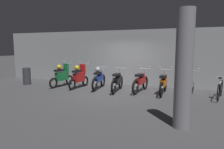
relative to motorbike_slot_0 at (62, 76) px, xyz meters
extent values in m
plane|color=#424244|center=(3.08, -0.28, -0.57)|extent=(80.00, 80.00, 0.00)
cube|color=#9EA0A3|center=(3.08, 1.84, 0.90)|extent=(16.00, 0.30, 2.94)
torus|color=black|center=(0.10, 0.54, -0.30)|extent=(0.18, 0.54, 0.53)
torus|color=black|center=(-0.10, -0.59, -0.30)|extent=(0.18, 0.54, 0.53)
cube|color=#197238|center=(0.00, -0.02, -0.03)|extent=(0.34, 0.76, 0.44)
cube|color=#197238|center=(0.06, 0.32, 0.37)|extent=(0.30, 0.17, 0.48)
cube|color=black|center=(-0.03, -0.18, 0.29)|extent=(0.33, 0.55, 0.10)
cylinder|color=#B7BABF|center=(0.08, 0.45, 0.59)|extent=(0.56, 0.13, 0.04)
sphere|color=#B7BABF|center=(-0.18, 0.50, 0.69)|extent=(0.07, 0.07, 0.07)
sphere|color=#B7BABF|center=(0.34, 0.41, 0.69)|extent=(0.07, 0.07, 0.07)
cylinder|color=#B7BABF|center=(0.09, 0.50, 0.12)|extent=(0.08, 0.16, 0.85)
sphere|color=silver|center=(0.09, 0.50, 0.44)|extent=(0.12, 0.12, 0.12)
cube|color=white|center=(-0.10, -0.57, -0.20)|extent=(0.16, 0.04, 0.10)
sphere|color=gold|center=(-0.03, -0.18, 0.46)|extent=(0.24, 0.24, 0.24)
torus|color=black|center=(1.07, 0.53, -0.30)|extent=(0.13, 0.54, 0.53)
torus|color=black|center=(0.98, -0.61, -0.30)|extent=(0.13, 0.54, 0.53)
cube|color=red|center=(1.02, -0.04, -0.03)|extent=(0.28, 0.75, 0.44)
cube|color=red|center=(1.05, 0.31, 0.37)|extent=(0.29, 0.14, 0.48)
cube|color=black|center=(1.01, -0.20, 0.29)|extent=(0.28, 0.54, 0.10)
cylinder|color=#B7BABF|center=(1.06, 0.44, 0.59)|extent=(0.56, 0.08, 0.04)
sphere|color=#B7BABF|center=(0.80, 0.46, 0.69)|extent=(0.07, 0.07, 0.07)
sphere|color=#B7BABF|center=(1.32, 0.42, 0.69)|extent=(0.07, 0.07, 0.07)
cylinder|color=#B7BABF|center=(1.07, 0.49, 0.12)|extent=(0.07, 0.15, 0.85)
sphere|color=silver|center=(1.07, 0.49, 0.44)|extent=(0.12, 0.12, 0.12)
cube|color=white|center=(0.98, -0.59, -0.20)|extent=(0.16, 0.02, 0.10)
sphere|color=gold|center=(1.01, -0.20, 0.46)|extent=(0.24, 0.24, 0.24)
torus|color=black|center=(1.98, 0.75, -0.24)|extent=(0.16, 0.66, 0.65)
torus|color=black|center=(2.13, -0.54, -0.24)|extent=(0.16, 0.66, 0.65)
cube|color=#1E389E|center=(2.05, 0.11, -0.05)|extent=(0.31, 0.85, 0.28)
ellipsoid|color=#1E389E|center=(2.04, 0.26, 0.17)|extent=(0.31, 0.47, 0.22)
cube|color=black|center=(2.07, -0.07, 0.23)|extent=(0.30, 0.54, 0.10)
cylinder|color=#B7BABF|center=(1.99, 0.65, 0.45)|extent=(0.56, 0.10, 0.04)
cylinder|color=#B7BABF|center=(1.99, 0.70, 0.08)|extent=(0.07, 0.16, 0.65)
sphere|color=silver|center=(1.99, 0.70, 0.30)|extent=(0.12, 0.12, 0.12)
cube|color=white|center=(2.12, -0.51, -0.14)|extent=(0.16, 0.03, 0.10)
sphere|color=#9EA0A8|center=(2.07, -0.07, 0.40)|extent=(0.24, 0.24, 0.24)
torus|color=black|center=(3.03, 0.54, -0.24)|extent=(0.15, 0.66, 0.65)
torus|color=black|center=(3.14, -0.75, -0.24)|extent=(0.15, 0.66, 0.65)
cube|color=black|center=(3.08, -0.11, -0.05)|extent=(0.29, 0.85, 0.28)
ellipsoid|color=black|center=(3.07, 0.05, 0.17)|extent=(0.30, 0.46, 0.22)
cube|color=black|center=(3.10, -0.29, 0.23)|extent=(0.28, 0.54, 0.10)
cylinder|color=#B7BABF|center=(3.03, 0.44, 0.45)|extent=(0.56, 0.08, 0.04)
cylinder|color=#B7BABF|center=(3.03, 0.49, 0.08)|extent=(0.07, 0.16, 0.65)
sphere|color=silver|center=(3.03, 0.49, 0.30)|extent=(0.12, 0.12, 0.12)
cube|color=white|center=(3.14, -0.73, -0.14)|extent=(0.16, 0.03, 0.10)
torus|color=black|center=(4.19, 0.80, -0.24)|extent=(0.17, 0.66, 0.65)
torus|color=black|center=(4.03, -0.49, -0.24)|extent=(0.17, 0.66, 0.65)
cube|color=red|center=(4.11, 0.15, -0.05)|extent=(0.32, 0.85, 0.28)
ellipsoid|color=red|center=(4.13, 0.31, 0.17)|extent=(0.31, 0.47, 0.22)
cube|color=black|center=(4.09, -0.03, 0.23)|extent=(0.30, 0.54, 0.10)
cylinder|color=#B7BABF|center=(4.18, 0.69, 0.45)|extent=(0.56, 0.10, 0.04)
sphere|color=#B7BABF|center=(3.92, 0.73, 0.55)|extent=(0.07, 0.07, 0.07)
sphere|color=#B7BABF|center=(4.43, 0.66, 0.55)|extent=(0.07, 0.07, 0.07)
cylinder|color=#B7BABF|center=(4.18, 0.75, 0.08)|extent=(0.07, 0.16, 0.65)
sphere|color=silver|center=(4.18, 0.75, 0.30)|extent=(0.12, 0.12, 0.12)
cube|color=white|center=(4.04, -0.47, -0.14)|extent=(0.16, 0.03, 0.10)
torus|color=black|center=(5.15, 0.69, -0.24)|extent=(0.10, 0.65, 0.65)
torus|color=black|center=(5.13, -0.61, -0.24)|extent=(0.10, 0.65, 0.65)
cube|color=orange|center=(5.14, 0.04, -0.05)|extent=(0.23, 0.83, 0.28)
ellipsoid|color=orange|center=(5.14, 0.20, 0.17)|extent=(0.26, 0.44, 0.22)
cube|color=black|center=(5.14, -0.14, 0.23)|extent=(0.25, 0.52, 0.10)
cylinder|color=#B7BABF|center=(5.15, 0.59, 0.45)|extent=(0.56, 0.04, 0.04)
sphere|color=#B7BABF|center=(4.89, 0.59, 0.55)|extent=(0.07, 0.07, 0.07)
sphere|color=#B7BABF|center=(5.41, 0.59, 0.55)|extent=(0.07, 0.07, 0.07)
cylinder|color=#B7BABF|center=(5.15, 0.64, 0.08)|extent=(0.06, 0.16, 0.65)
sphere|color=silver|center=(5.15, 0.64, 0.30)|extent=(0.12, 0.12, 0.12)
cube|color=white|center=(5.13, -0.58, -0.14)|extent=(0.16, 0.01, 0.10)
torus|color=black|center=(6.29, 0.53, -0.24)|extent=(0.21, 0.66, 0.65)
torus|color=black|center=(6.05, -0.75, -0.24)|extent=(0.21, 0.66, 0.65)
cube|color=#9EA0A8|center=(6.17, -0.11, -0.05)|extent=(0.37, 0.86, 0.28)
ellipsoid|color=#9EA0A8|center=(6.20, 0.04, 0.17)|extent=(0.34, 0.48, 0.22)
cube|color=black|center=(6.14, -0.29, 0.23)|extent=(0.33, 0.56, 0.10)
cylinder|color=#B7BABF|center=(6.27, 0.42, 0.45)|extent=(0.56, 0.14, 0.04)
sphere|color=#B7BABF|center=(6.01, 0.47, 0.55)|extent=(0.07, 0.07, 0.07)
sphere|color=#B7BABF|center=(6.52, 0.38, 0.55)|extent=(0.07, 0.07, 0.07)
cylinder|color=#B7BABF|center=(6.28, 0.48, 0.08)|extent=(0.08, 0.17, 0.65)
sphere|color=silver|center=(6.28, 0.48, 0.30)|extent=(0.12, 0.12, 0.12)
cube|color=white|center=(6.05, -0.73, -0.14)|extent=(0.16, 0.04, 0.10)
torus|color=black|center=(7.43, 0.54, -0.23)|extent=(0.18, 0.67, 0.68)
torus|color=black|center=(7.21, -0.49, -0.23)|extent=(0.18, 0.67, 0.68)
cylinder|color=silver|center=(7.32, 0.02, 0.07)|extent=(0.18, 0.67, 0.04)
cylinder|color=silver|center=(7.28, -0.18, 0.17)|extent=(0.03, 0.03, 0.22)
cube|color=black|center=(7.28, -0.18, 0.29)|extent=(0.14, 0.24, 0.05)
cylinder|color=#B7BABF|center=(7.41, 0.41, 0.25)|extent=(0.49, 0.13, 0.03)
cylinder|color=black|center=(7.31, -0.03, -0.38)|extent=(0.14, 0.12, 0.10)
cylinder|color=gray|center=(6.04, -3.61, 0.90)|extent=(0.43, 0.43, 2.94)
cylinder|color=#38383D|center=(-2.12, -0.21, -0.11)|extent=(0.41, 0.41, 0.92)
camera|label=1|loc=(6.18, -8.87, 1.43)|focal=32.83mm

